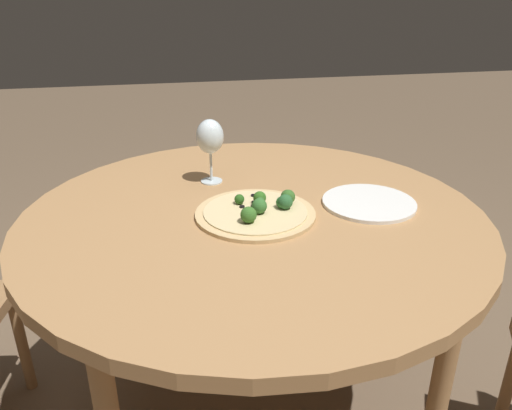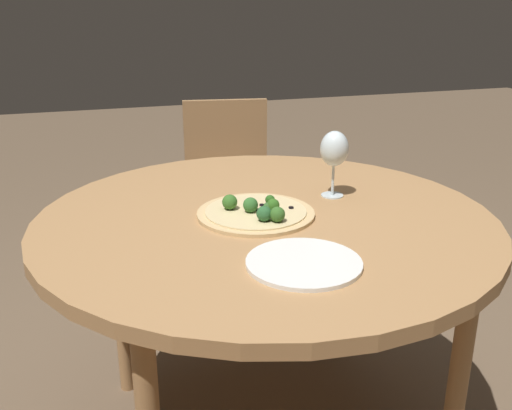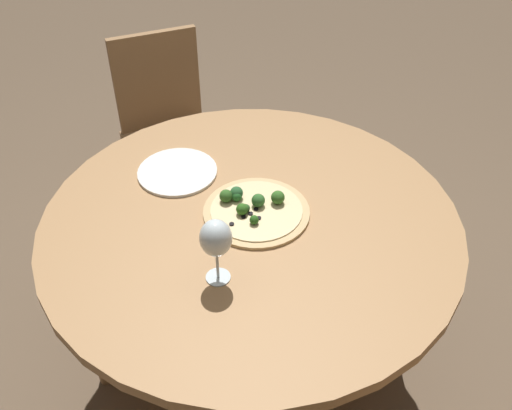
# 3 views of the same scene
# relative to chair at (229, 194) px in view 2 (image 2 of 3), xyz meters

# --- Properties ---
(dining_table) EXTENTS (1.23, 1.23, 0.75)m
(dining_table) POSITION_rel_chair_xyz_m (0.17, 1.01, 0.22)
(dining_table) COLOR #A87A4C
(dining_table) RESTS_ON ground_plane
(chair) EXTENTS (0.46, 0.46, 0.87)m
(chair) POSITION_rel_chair_xyz_m (0.00, 0.00, 0.00)
(chair) COLOR #997047
(chair) RESTS_ON ground_plane
(pizza) EXTENTS (0.32, 0.32, 0.06)m
(pizza) POSITION_rel_chair_xyz_m (0.19, 1.02, 0.30)
(pizza) COLOR tan
(pizza) RESTS_ON dining_table
(wine_glass) EXTENTS (0.08, 0.08, 0.19)m
(wine_glass) POSITION_rel_chair_xyz_m (-0.07, 0.93, 0.42)
(wine_glass) COLOR silver
(wine_glass) RESTS_ON dining_table
(plate_near) EXTENTS (0.26, 0.26, 0.01)m
(plate_near) POSITION_rel_chair_xyz_m (0.19, 1.33, 0.29)
(plate_near) COLOR white
(plate_near) RESTS_ON dining_table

